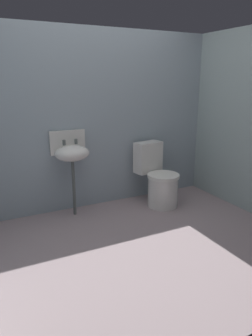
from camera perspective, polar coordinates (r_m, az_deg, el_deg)
The scene contains 4 objects.
ground_plane at distance 3.20m, azimuth 2.32°, elevation -14.15°, with size 3.52×2.65×0.08m, color gray.
wall_back at distance 3.86m, azimuth -5.99°, elevation 8.60°, with size 3.52×0.10×2.14m, color #8E9DA7.
toilet_near_wall at distance 3.99m, azimuth 5.95°, elevation -2.20°, with size 0.47×0.65×0.78m.
sink at distance 3.61m, azimuth -9.98°, elevation 2.82°, with size 0.42×0.35×0.99m.
Camera 1 is at (-1.34, -2.41, 1.57)m, focal length 33.25 mm.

